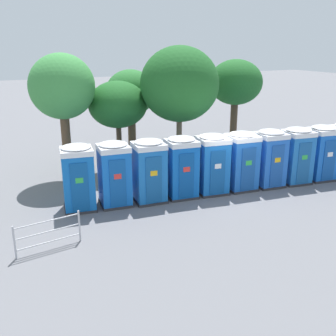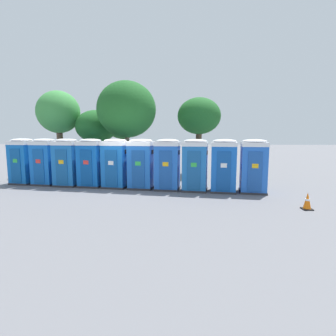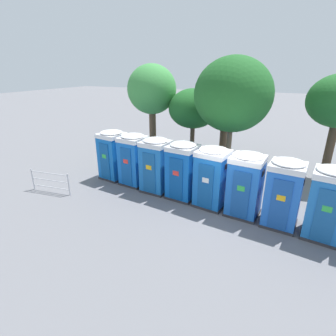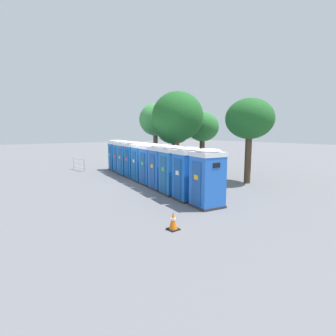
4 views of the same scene
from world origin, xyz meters
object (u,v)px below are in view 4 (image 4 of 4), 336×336
object	(u,v)px
portapotty_5	(151,164)
traffic_cone	(173,221)
street_tree_0	(155,120)
street_tree_2	(202,128)
event_barrier	(79,164)
street_tree_1	(250,120)
portapotty_4	(142,162)
portapotty_2	(127,158)
portapotty_0	(117,155)
portapotty_7	(173,170)
street_tree_4	(174,131)
portapotty_9	(207,178)
portapotty_1	(122,156)
portapotty_8	(188,173)
street_tree_3	(178,117)
portapotty_3	(135,160)
portapotty_6	(161,167)

from	to	relation	value
portapotty_5	traffic_cone	xyz separation A→B (m)	(6.75, -3.43, -0.97)
street_tree_0	street_tree_2	bearing A→B (deg)	27.09
event_barrier	street_tree_1	bearing A→B (deg)	30.88
street_tree_1	street_tree_0	bearing A→B (deg)	-176.45
event_barrier	portapotty_4	bearing A→B (deg)	15.42
portapotty_2	street_tree_1	distance (m)	9.06
portapotty_0	portapotty_7	world-z (taller)	same
street_tree_0	portapotty_7	bearing A→B (deg)	-28.43
portapotty_0	street_tree_4	distance (m)	5.21
portapotty_4	street_tree_1	world-z (taller)	street_tree_1
portapotty_9	portapotty_5	bearing A→B (deg)	173.52
traffic_cone	portapotty_1	bearing A→B (deg)	161.22
portapotty_8	street_tree_2	world-z (taller)	street_tree_2
portapotty_8	portapotty_9	world-z (taller)	same
street_tree_3	street_tree_0	bearing A→B (deg)	164.04
street_tree_3	event_barrier	size ratio (longest dim) A/B	2.95
street_tree_0	portapotty_0	bearing A→B (deg)	-96.00
portapotty_1	street_tree_0	bearing A→B (deg)	104.28
portapotty_1	portapotty_9	bearing A→B (deg)	-7.01
portapotty_2	portapotty_4	xyz separation A→B (m)	(2.74, -0.31, -0.00)
portapotty_3	portapotty_7	size ratio (longest dim) A/B	1.00
street_tree_2	street_tree_3	world-z (taller)	street_tree_3
portapotty_3	portapotty_1	bearing A→B (deg)	172.35
portapotty_9	portapotty_1	bearing A→B (deg)	172.99
portapotty_2	portapotty_3	world-z (taller)	same
portapotty_0	portapotty_6	world-z (taller)	same
portapotty_3	street_tree_4	bearing A→B (deg)	104.77
street_tree_1	street_tree_4	size ratio (longest dim) A/B	1.19
portapotty_6	street_tree_3	world-z (taller)	street_tree_3
portapotty_7	portapotty_2	bearing A→B (deg)	172.74
portapotty_2	portapotty_9	distance (m)	9.64
portapotty_8	street_tree_0	xyz separation A→B (m)	(-10.53, 5.11, 2.94)
portapotty_8	traffic_cone	size ratio (longest dim) A/B	3.97
portapotty_5	traffic_cone	world-z (taller)	portapotty_5
street_tree_3	event_barrier	world-z (taller)	street_tree_3
portapotty_1	portapotty_8	xyz separation A→B (m)	(9.55, -1.26, -0.00)
portapotty_8	street_tree_3	bearing A→B (deg)	146.27
portapotty_2	street_tree_1	bearing A→B (deg)	32.79
portapotty_0	street_tree_1	size ratio (longest dim) A/B	0.48
portapotty_0	traffic_cone	size ratio (longest dim) A/B	3.97
street_tree_0	event_barrier	xyz separation A→B (m)	(-2.01, -6.35, -3.65)
street_tree_1	portapotty_8	bearing A→B (deg)	-80.85
portapotty_9	event_barrier	world-z (taller)	portapotty_9
portapotty_2	street_tree_0	world-z (taller)	street_tree_0
street_tree_0	street_tree_1	xyz separation A→B (m)	(9.62, 0.60, -0.26)
portapotty_9	portapotty_4	bearing A→B (deg)	173.38
portapotty_2	portapotty_6	distance (m)	5.51
portapotty_7	street_tree_2	size ratio (longest dim) A/B	0.53
street_tree_0	event_barrier	distance (m)	7.60
portapotty_6	street_tree_4	world-z (taller)	street_tree_4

